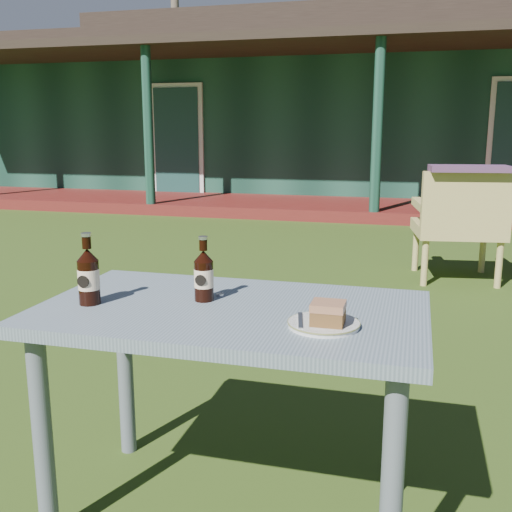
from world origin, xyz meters
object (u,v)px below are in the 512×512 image
(cake_slice, at_px, (328,313))
(cola_bottle_near, at_px, (204,275))
(cola_bottle_far, at_px, (88,276))
(cafe_table, at_px, (231,338))
(armchair_left, at_px, (460,220))
(plate, at_px, (324,324))

(cake_slice, relative_size, cola_bottle_near, 0.44)
(cake_slice, xyz_separation_m, cola_bottle_far, (-0.76, 0.04, 0.05))
(cafe_table, bearing_deg, cola_bottle_far, -169.23)
(armchair_left, bearing_deg, cafe_table, -104.62)
(cake_slice, bearing_deg, cola_bottle_far, 176.91)
(cola_bottle_near, bearing_deg, cola_bottle_far, -158.86)
(cola_bottle_near, xyz_separation_m, cola_bottle_far, (-0.34, -0.13, 0.01))
(plate, distance_m, armchair_left, 3.60)
(cafe_table, relative_size, cola_bottle_near, 5.69)
(cafe_table, xyz_separation_m, plate, (0.31, -0.11, 0.11))
(cake_slice, distance_m, cola_bottle_near, 0.46)
(cake_slice, bearing_deg, cola_bottle_near, 158.11)
(cola_bottle_near, relative_size, armchair_left, 0.23)
(plate, xyz_separation_m, cola_bottle_near, (-0.41, 0.16, 0.08))
(plate, bearing_deg, cola_bottle_near, 159.00)
(plate, height_order, armchair_left, armchair_left)
(armchair_left, bearing_deg, cake_slice, -99.18)
(cafe_table, distance_m, cola_bottle_far, 0.49)
(cake_slice, height_order, cola_bottle_far, cola_bottle_far)
(armchair_left, bearing_deg, plate, -99.42)
(cola_bottle_near, bearing_deg, cafe_table, -23.61)
(plate, distance_m, cake_slice, 0.04)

